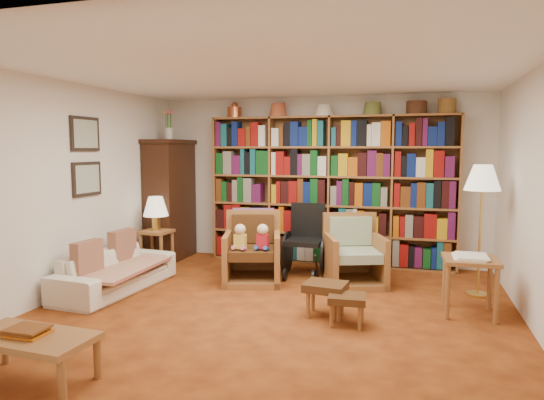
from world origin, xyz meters
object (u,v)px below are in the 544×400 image
at_px(armchair_leather, 255,252).
at_px(footstool_a, 326,289).
at_px(side_table_papers, 470,267).
at_px(footstool_b, 347,301).
at_px(armchair_sage, 356,257).
at_px(floor_lamp, 482,183).
at_px(sofa, 116,271).
at_px(wheelchair, 306,243).
at_px(side_table_lamp, 157,240).
at_px(coffee_table, 30,341).

height_order(armchair_leather, footstool_a, armchair_leather).
xyz_separation_m(side_table_papers, footstool_b, (-1.17, -0.67, -0.25)).
height_order(armchair_sage, footstool_b, armchair_sage).
bearing_deg(floor_lamp, sofa, -166.36).
bearing_deg(sofa, footstool_b, -93.62).
relative_size(wheelchair, side_table_papers, 1.55).
bearing_deg(side_table_papers, wheelchair, 150.83).
height_order(armchair_leather, armchair_sage, armchair_leather).
bearing_deg(wheelchair, footstool_a, -70.72).
bearing_deg(side_table_lamp, armchair_sage, 0.41).
distance_m(footstool_a, coffee_table, 2.73).
bearing_deg(sofa, wheelchair, -51.92).
distance_m(armchair_leather, footstool_b, 1.90).
relative_size(sofa, wheelchair, 1.71).
distance_m(armchair_sage, side_table_papers, 1.56).
height_order(wheelchair, footstool_a, wheelchair).
distance_m(floor_lamp, side_table_papers, 1.12).
bearing_deg(coffee_table, wheelchair, 70.23).
bearing_deg(floor_lamp, wheelchair, 170.32).
relative_size(armchair_sage, footstool_b, 2.50).
bearing_deg(wheelchair, coffee_table, -109.77).
relative_size(side_table_papers, footstool_a, 1.40).
xyz_separation_m(side_table_lamp, armchair_leather, (1.57, -0.24, -0.03)).
relative_size(wheelchair, coffee_table, 1.00).
relative_size(armchair_sage, side_table_papers, 1.52).
relative_size(side_table_lamp, wheelchair, 0.57).
xyz_separation_m(wheelchair, footstool_b, (0.80, -1.77, -0.20)).
distance_m(floor_lamp, footstool_b, 2.23).
height_order(armchair_leather, side_table_papers, armchair_leather).
relative_size(side_table_lamp, armchair_sage, 0.58).
bearing_deg(footstool_a, side_table_papers, 18.18).
height_order(armchair_sage, footstool_a, armchair_sage).
height_order(side_table_papers, footstool_b, side_table_papers).
xyz_separation_m(armchair_sage, side_table_papers, (1.27, -0.89, 0.17)).
xyz_separation_m(floor_lamp, footstool_a, (-1.60, -1.20, -1.04)).
bearing_deg(armchair_sage, wheelchair, 163.60).
height_order(side_table_papers, footstool_a, side_table_papers).
xyz_separation_m(armchair_sage, wheelchair, (-0.70, 0.21, 0.11)).
bearing_deg(sofa, armchair_sage, -62.73).
xyz_separation_m(armchair_leather, footstool_a, (1.13, -1.10, -0.09)).
bearing_deg(footstool_b, wheelchair, 114.23).
distance_m(floor_lamp, footstool_a, 2.25).
height_order(floor_lamp, coffee_table, floor_lamp).
bearing_deg(armchair_sage, armchair_leather, -168.55).
height_order(sofa, armchair_leather, armchair_leather).
relative_size(armchair_leather, armchair_sage, 0.98).
distance_m(footstool_a, footstool_b, 0.32).
height_order(floor_lamp, side_table_papers, floor_lamp).
bearing_deg(sofa, armchair_leather, -53.89).
relative_size(side_table_papers, coffee_table, 0.65).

